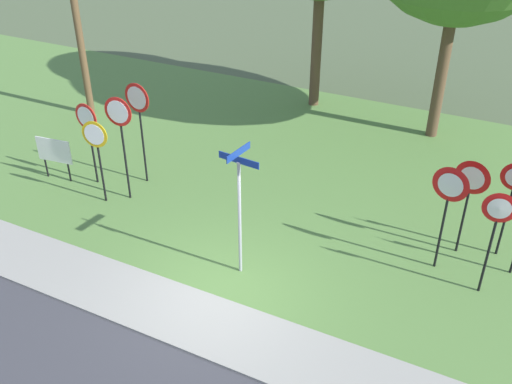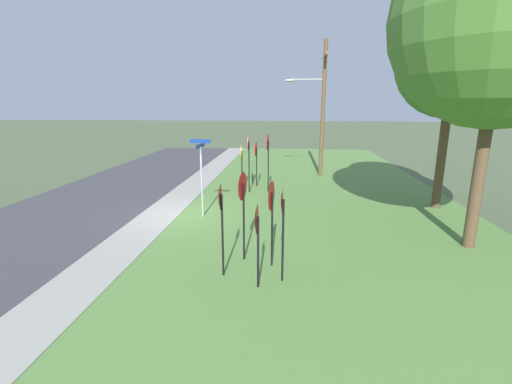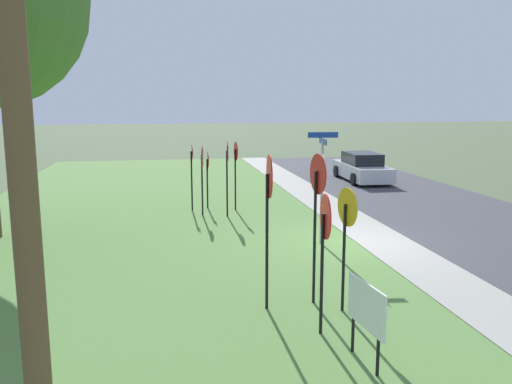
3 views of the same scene
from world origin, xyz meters
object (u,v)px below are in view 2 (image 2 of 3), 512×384
utility_pole (320,104)px  stop_sign_near_right (256,154)px  yield_sign_near_right (282,213)px  yield_sign_center (221,209)px  notice_board (252,167)px  stop_sign_far_center (248,150)px  yield_sign_near_left (271,203)px  stop_sign_far_left (241,157)px  street_name_post (201,172)px  yield_sign_far_right (242,195)px  oak_tree_left (453,63)px  stop_sign_near_left (268,150)px  yield_sign_far_left (257,227)px  oak_tree_right (503,19)px

utility_pole → stop_sign_near_right: bearing=-46.4°
yield_sign_near_right → utility_pole: utility_pole is taller
yield_sign_center → notice_board: (-11.46, -0.37, -0.98)m
stop_sign_far_center → yield_sign_near_left: bearing=5.0°
stop_sign_far_left → street_name_post: 4.72m
street_name_post → utility_pole: (-8.87, 5.17, 2.52)m
stop_sign_far_left → yield_sign_far_right: (8.47, 1.15, 0.23)m
street_name_post → utility_pole: bearing=155.4°
oak_tree_left → stop_sign_near_left: bearing=-105.8°
yield_sign_far_left → street_name_post: 6.02m
stop_sign_far_center → notice_board: 2.77m
yield_sign_far_right → yield_sign_center: 1.11m
stop_sign_near_left → yield_sign_far_left: stop_sign_near_left is taller
yield_sign_center → utility_pole: utility_pole is taller
stop_sign_near_right → stop_sign_near_left: bearing=34.3°
yield_sign_center → oak_tree_left: oak_tree_left is taller
yield_sign_far_left → oak_tree_left: 11.28m
stop_sign_far_center → yield_sign_near_left: 8.46m
yield_sign_far_left → oak_tree_right: bearing=117.4°
yield_sign_far_right → yield_sign_center: (1.03, -0.42, -0.10)m
stop_sign_near_left → yield_sign_far_left: (9.68, 0.32, -0.62)m
stop_sign_far_center → utility_pole: bearing=135.7°
stop_sign_near_left → stop_sign_near_right: bearing=-145.8°
yield_sign_far_right → oak_tree_left: (-6.02, 7.64, 4.01)m
yield_sign_far_right → oak_tree_left: size_ratio=0.31×
yield_sign_near_right → street_name_post: size_ratio=0.79×
yield_sign_far_left → yield_sign_center: size_ratio=0.85×
stop_sign_near_right → oak_tree_right: 11.77m
yield_sign_far_right → stop_sign_near_right: bearing=-167.0°
yield_sign_near_right → stop_sign_near_left: bearing=-173.7°
stop_sign_far_center → street_name_post: (4.14, -1.37, -0.32)m
oak_tree_right → yield_sign_far_left: bearing=-63.9°
stop_sign_far_center → oak_tree_right: size_ratio=0.30×
oak_tree_left → oak_tree_right: oak_tree_right is taller
stop_sign_near_right → street_name_post: street_name_post is taller
stop_sign_near_left → notice_board: (-2.31, -1.01, -1.32)m
stop_sign_near_left → oak_tree_left: bearing=78.7°
stop_sign_far_center → notice_board: size_ratio=2.32×
utility_pole → notice_board: utility_pole is taller
yield_sign_near_right → oak_tree_left: size_ratio=0.30×
yield_sign_center → notice_board: yield_sign_center is taller
stop_sign_far_left → yield_sign_near_right: size_ratio=0.97×
stop_sign_far_left → oak_tree_right: size_ratio=0.24×
utility_pole → oak_tree_left: bearing=34.3°
utility_pole → oak_tree_left: 8.25m
yield_sign_near_left → oak_tree_right: (-1.92, 6.14, 4.81)m
stop_sign_near_right → stop_sign_far_left: bearing=-33.8°
stop_sign_near_right → yield_sign_far_right: 9.34m
stop_sign_far_center → yield_sign_far_right: size_ratio=1.14×
stop_sign_far_left → stop_sign_far_center: 0.78m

